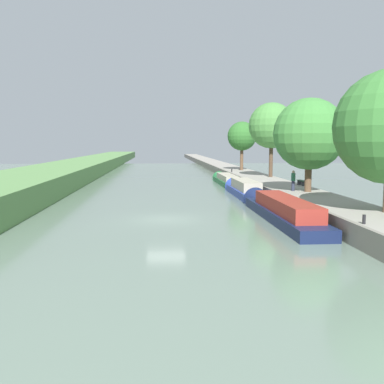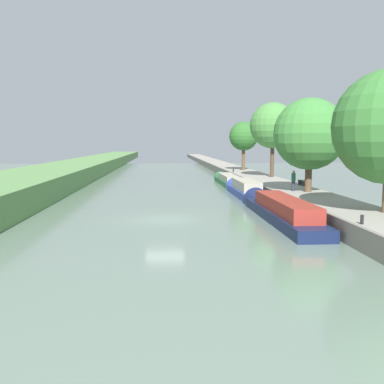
# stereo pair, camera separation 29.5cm
# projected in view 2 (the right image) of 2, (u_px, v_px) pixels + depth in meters

# --- Properties ---
(ground_plane) EXTENTS (160.00, 160.00, 0.00)m
(ground_plane) POSITION_uv_depth(u_px,v_px,m) (165.00, 219.00, 28.18)
(ground_plane) COLOR slate
(right_towpath) EXTENTS (4.05, 260.00, 1.08)m
(right_towpath) POSITION_uv_depth(u_px,v_px,m) (331.00, 209.00, 28.86)
(right_towpath) COLOR gray
(right_towpath) RESTS_ON ground_plane
(stone_quay) EXTENTS (0.25, 260.00, 1.13)m
(stone_quay) POSITION_uv_depth(u_px,v_px,m) (299.00, 209.00, 28.71)
(stone_quay) COLOR gray
(stone_quay) RESTS_ON ground_plane
(narrowboat_navy) EXTENTS (2.11, 14.58, 2.19)m
(narrowboat_navy) POSITION_uv_depth(u_px,v_px,m) (279.00, 209.00, 28.40)
(narrowboat_navy) COLOR #141E42
(narrowboat_navy) RESTS_ON ground_plane
(narrowboat_blue) EXTENTS (2.01, 10.63, 2.15)m
(narrowboat_blue) POSITION_uv_depth(u_px,v_px,m) (244.00, 189.00, 41.42)
(narrowboat_blue) COLOR #283D93
(narrowboat_blue) RESTS_ON ground_plane
(narrowboat_green) EXTENTS (1.83, 12.44, 1.83)m
(narrowboat_green) POSITION_uv_depth(u_px,v_px,m) (227.00, 180.00, 52.76)
(narrowboat_green) COLOR #1E6033
(narrowboat_green) RESTS_ON ground_plane
(tree_rightbank_midnear) EXTENTS (5.65, 5.65, 7.39)m
(tree_rightbank_midnear) POSITION_uv_depth(u_px,v_px,m) (310.00, 134.00, 33.99)
(tree_rightbank_midnear) COLOR brown
(tree_rightbank_midnear) RESTS_ON right_towpath
(tree_rightbank_midfar) EXTENTS (5.20, 5.20, 8.47)m
(tree_rightbank_midfar) POSITION_uv_depth(u_px,v_px,m) (273.00, 126.00, 49.17)
(tree_rightbank_midfar) COLOR #4C3828
(tree_rightbank_midfar) RESTS_ON right_towpath
(tree_rightbank_far) EXTENTS (4.16, 4.16, 6.97)m
(tree_rightbank_far) POSITION_uv_depth(u_px,v_px,m) (244.00, 136.00, 62.12)
(tree_rightbank_far) COLOR brown
(tree_rightbank_far) RESTS_ON right_towpath
(person_walking) EXTENTS (0.34, 0.34, 1.66)m
(person_walking) POSITION_uv_depth(u_px,v_px,m) (293.00, 180.00, 35.02)
(person_walking) COLOR #282D42
(person_walking) RESTS_ON right_towpath
(mooring_bollard_near) EXTENTS (0.16, 0.16, 0.45)m
(mooring_bollard_near) POSITION_uv_depth(u_px,v_px,m) (362.00, 220.00, 20.60)
(mooring_bollard_near) COLOR black
(mooring_bollard_near) RESTS_ON right_towpath
(mooring_bollard_far) EXTENTS (0.16, 0.16, 0.45)m
(mooring_bollard_far) POSITION_uv_depth(u_px,v_px,m) (233.00, 170.00, 58.17)
(mooring_bollard_far) COLOR black
(mooring_bollard_far) RESTS_ON right_towpath
(park_bench) EXTENTS (0.44, 1.50, 0.47)m
(park_bench) POSITION_uv_depth(u_px,v_px,m) (302.00, 182.00, 39.67)
(park_bench) COLOR #333338
(park_bench) RESTS_ON right_towpath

